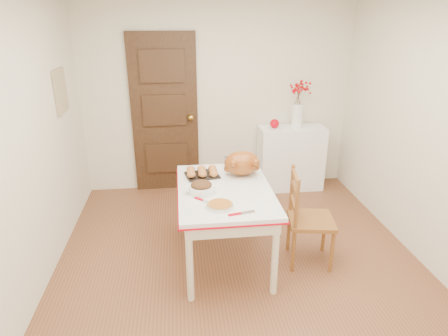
{
  "coord_description": "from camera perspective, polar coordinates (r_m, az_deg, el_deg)",
  "views": [
    {
      "loc": [
        -0.53,
        -2.99,
        2.23
      ],
      "look_at": [
        -0.13,
        0.25,
        0.94
      ],
      "focal_mm": 30.95,
      "sensor_mm": 36.0,
      "label": 1
    }
  ],
  "objects": [
    {
      "name": "floor",
      "position": [
        3.77,
        2.58,
        -14.72
      ],
      "size": [
        3.5,
        4.0,
        0.0
      ],
      "primitive_type": "cube",
      "color": "brown",
      "rests_on": "ground"
    },
    {
      "name": "kitchen_table",
      "position": [
        3.71,
        0.09,
        -8.35
      ],
      "size": [
        0.87,
        1.27,
        0.76
      ],
      "primitive_type": null,
      "color": "white",
      "rests_on": "floor"
    },
    {
      "name": "turkey_platter",
      "position": [
        3.74,
        2.68,
        0.52
      ],
      "size": [
        0.44,
        0.37,
        0.26
      ],
      "primitive_type": null,
      "rotation": [
        0.0,
        0.0,
        -0.12
      ],
      "color": "#964518",
      "rests_on": "kitchen_table"
    },
    {
      "name": "wall_back",
      "position": [
        5.11,
        -0.88,
        10.56
      ],
      "size": [
        3.5,
        0.0,
        2.5
      ],
      "primitive_type": "cube",
      "color": "beige",
      "rests_on": "ground"
    },
    {
      "name": "berry_vase",
      "position": [
        5.12,
        10.87,
        9.37
      ],
      "size": [
        0.33,
        0.33,
        0.64
      ],
      "primitive_type": null,
      "color": "white",
      "rests_on": "sideboard"
    },
    {
      "name": "chair_oak",
      "position": [
        3.73,
        12.79,
        -7.23
      ],
      "size": [
        0.47,
        0.47,
        0.93
      ],
      "primitive_type": null,
      "rotation": [
        0.0,
        0.0,
        1.41
      ],
      "color": "brown",
      "rests_on": "floor"
    },
    {
      "name": "photo_board",
      "position": [
        4.42,
        -23.01,
        10.43
      ],
      "size": [
        0.03,
        0.35,
        0.45
      ],
      "primitive_type": "cube",
      "color": "#C5BC80",
      "rests_on": "ground"
    },
    {
      "name": "pumpkin_pie",
      "position": [
        3.19,
        -0.61,
        -5.43
      ],
      "size": [
        0.25,
        0.25,
        0.05
      ],
      "primitive_type": "cylinder",
      "rotation": [
        0.0,
        0.0,
        -0.17
      ],
      "color": "#9D5618",
      "rests_on": "kitchen_table"
    },
    {
      "name": "stuffing_dish",
      "position": [
        3.42,
        -3.35,
        -2.91
      ],
      "size": [
        0.31,
        0.26,
        0.11
      ],
      "primitive_type": null,
      "rotation": [
        0.0,
        0.0,
        -0.18
      ],
      "color": "#3A2110",
      "rests_on": "kitchen_table"
    },
    {
      "name": "apple",
      "position": [
        5.1,
        7.47,
        6.52
      ],
      "size": [
        0.12,
        0.12,
        0.12
      ],
      "primitive_type": "sphere",
      "color": "#BD0011",
      "rests_on": "sideboard"
    },
    {
      "name": "wall_left",
      "position": [
        3.37,
        -27.82,
        2.16
      ],
      "size": [
        0.0,
        4.0,
        2.5
      ],
      "primitive_type": "cube",
      "color": "beige",
      "rests_on": "ground"
    },
    {
      "name": "wall_right",
      "position": [
        3.88,
        29.4,
        4.18
      ],
      "size": [
        0.0,
        4.0,
        2.5
      ],
      "primitive_type": "cube",
      "color": "beige",
      "rests_on": "ground"
    },
    {
      "name": "door_back",
      "position": [
        5.1,
        -8.74,
        7.77
      ],
      "size": [
        0.85,
        0.06,
        2.06
      ],
      "primitive_type": "cube",
      "color": "#3C2918",
      "rests_on": "ground"
    },
    {
      "name": "shaker_pair",
      "position": [
        3.97,
        4.02,
        0.47
      ],
      "size": [
        0.09,
        0.05,
        0.09
      ],
      "primitive_type": null,
      "rotation": [
        0.0,
        0.0,
        0.12
      ],
      "color": "white",
      "rests_on": "kitchen_table"
    },
    {
      "name": "pie_server",
      "position": [
        3.1,
        2.63,
        -6.66
      ],
      "size": [
        0.24,
        0.11,
        0.01
      ],
      "primitive_type": null,
      "rotation": [
        0.0,
        0.0,
        0.22
      ],
      "color": "silver",
      "rests_on": "kitchen_table"
    },
    {
      "name": "rolls_tray",
      "position": [
        3.79,
        -3.27,
        -0.62
      ],
      "size": [
        0.35,
        0.3,
        0.08
      ],
      "primitive_type": null,
      "rotation": [
        0.0,
        0.0,
        0.2
      ],
      "color": "#C97B42",
      "rests_on": "kitchen_table"
    },
    {
      "name": "carving_knife",
      "position": [
        3.29,
        -2.72,
        -4.91
      ],
      "size": [
        0.21,
        0.2,
        0.01
      ],
      "primitive_type": null,
      "rotation": [
        0.0,
        0.0,
        -0.74
      ],
      "color": "silver",
      "rests_on": "kitchen_table"
    },
    {
      "name": "sideboard",
      "position": [
        5.31,
        9.81,
        1.46
      ],
      "size": [
        0.86,
        0.38,
        0.86
      ],
      "primitive_type": "cube",
      "color": "white",
      "rests_on": "floor"
    },
    {
      "name": "drinking_glass",
      "position": [
        4.02,
        0.47,
        0.91
      ],
      "size": [
        0.06,
        0.06,
        0.1
      ],
      "primitive_type": "cylinder",
      "rotation": [
        0.0,
        0.0,
        0.02
      ],
      "color": "white",
      "rests_on": "kitchen_table"
    },
    {
      "name": "wall_front",
      "position": [
        1.49,
        16.91,
        -20.71
      ],
      "size": [
        3.5,
        0.0,
        2.5
      ],
      "primitive_type": "cube",
      "color": "beige",
      "rests_on": "ground"
    }
  ]
}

